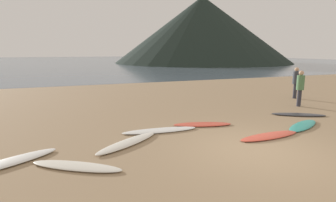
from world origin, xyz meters
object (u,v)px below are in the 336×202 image
(surfboard_3, at_px, (160,130))
(person_1, at_px, (296,80))
(surfboard_2, at_px, (128,143))
(surfboard_5, at_px, (270,136))
(surfboard_1, at_px, (76,166))
(surfboard_6, at_px, (303,125))
(surfboard_4, at_px, (202,124))
(surfboard_0, at_px, (8,162))
(person_0, at_px, (300,85))
(surfboard_7, at_px, (298,115))

(surfboard_3, bearing_deg, person_1, 24.37)
(surfboard_2, height_order, surfboard_5, surfboard_2)
(surfboard_1, distance_m, surfboard_5, 5.67)
(surfboard_5, distance_m, surfboard_6, 1.98)
(surfboard_2, relative_size, person_1, 1.34)
(surfboard_6, relative_size, person_1, 1.21)
(surfboard_4, bearing_deg, surfboard_1, -137.99)
(surfboard_0, height_order, person_1, person_1)
(surfboard_3, height_order, person_0, person_0)
(surfboard_4, relative_size, surfboard_6, 1.00)
(person_0, height_order, person_1, person_1)
(surfboard_2, xyz_separation_m, person_1, (10.35, 4.00, 0.97))
(surfboard_3, relative_size, surfboard_4, 1.21)
(surfboard_2, distance_m, surfboard_5, 4.34)
(surfboard_1, bearing_deg, surfboard_4, 58.74)
(surfboard_2, bearing_deg, person_0, -18.87)
(person_0, bearing_deg, surfboard_6, 65.26)
(surfboard_5, distance_m, person_1, 7.92)
(surfboard_3, bearing_deg, surfboard_7, 5.56)
(person_0, bearing_deg, surfboard_5, 54.88)
(person_1, bearing_deg, person_0, 58.92)
(surfboard_0, relative_size, surfboard_3, 0.92)
(surfboard_3, xyz_separation_m, surfboard_4, (1.66, 0.14, 0.00))
(surfboard_0, distance_m, person_0, 12.07)
(surfboard_2, height_order, surfboard_3, surfboard_2)
(surfboard_6, distance_m, person_1, 6.19)
(surfboard_0, height_order, surfboard_3, surfboard_0)
(surfboard_0, relative_size, surfboard_6, 1.11)
(surfboard_3, xyz_separation_m, person_1, (9.08, 3.17, 0.98))
(surfboard_2, xyz_separation_m, surfboard_4, (2.92, 0.97, -0.01))
(surfboard_4, bearing_deg, person_0, 28.95)
(surfboard_1, height_order, surfboard_4, surfboard_1)
(surfboard_0, xyz_separation_m, surfboard_2, (2.92, 0.32, 0.00))
(surfboard_6, distance_m, person_0, 3.93)
(surfboard_3, height_order, surfboard_7, surfboard_3)
(surfboard_2, distance_m, surfboard_6, 6.16)
(surfboard_1, bearing_deg, person_1, 56.63)
(surfboard_4, height_order, person_1, person_1)
(surfboard_5, relative_size, surfboard_7, 1.06)
(surfboard_0, bearing_deg, person_1, -10.82)
(surfboard_2, relative_size, surfboard_7, 1.09)
(surfboard_5, relative_size, person_1, 1.30)
(surfboard_0, height_order, surfboard_4, surfboard_0)
(surfboard_3, distance_m, surfboard_4, 1.66)
(surfboard_3, bearing_deg, surfboard_1, -139.21)
(surfboard_1, distance_m, person_1, 12.88)
(surfboard_0, distance_m, surfboard_3, 4.34)
(surfboard_7, bearing_deg, surfboard_3, -150.25)
(surfboard_7, bearing_deg, surfboard_5, -120.31)
(surfboard_3, distance_m, surfboard_6, 5.04)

